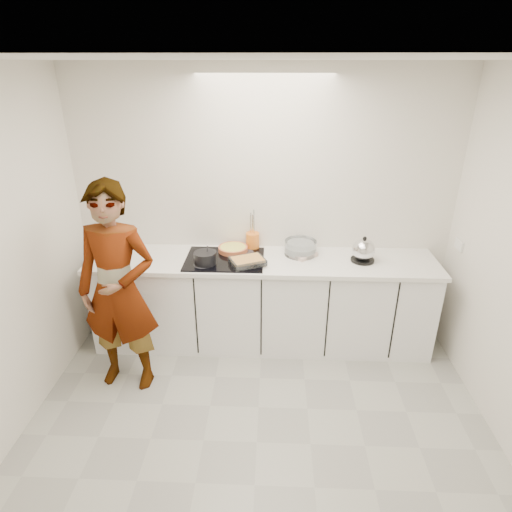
{
  "coord_description": "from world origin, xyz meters",
  "views": [
    {
      "loc": [
        0.09,
        -2.32,
        2.59
      ],
      "look_at": [
        -0.05,
        1.05,
        1.05
      ],
      "focal_mm": 30.0,
      "sensor_mm": 36.0,
      "label": 1
    }
  ],
  "objects_px": {
    "kettle": "(363,251)",
    "mixing_bowl": "(300,248)",
    "saucepan": "(205,258)",
    "tart_dish": "(233,249)",
    "baking_dish": "(248,261)",
    "hob": "(225,259)",
    "utensil_crock": "(253,241)",
    "cook": "(118,290)"
  },
  "relations": [
    {
      "from": "hob",
      "to": "mixing_bowl",
      "type": "xyz_separation_m",
      "value": [
        0.71,
        0.15,
        0.06
      ]
    },
    {
      "from": "mixing_bowl",
      "to": "utensil_crock",
      "type": "bearing_deg",
      "value": 165.17
    },
    {
      "from": "baking_dish",
      "to": "kettle",
      "type": "distance_m",
      "value": 1.06
    },
    {
      "from": "tart_dish",
      "to": "kettle",
      "type": "height_order",
      "value": "kettle"
    },
    {
      "from": "saucepan",
      "to": "mixing_bowl",
      "type": "xyz_separation_m",
      "value": [
        0.87,
        0.27,
        -0.01
      ]
    },
    {
      "from": "hob",
      "to": "cook",
      "type": "height_order",
      "value": "cook"
    },
    {
      "from": "utensil_crock",
      "to": "kettle",
      "type": "bearing_deg",
      "value": -13.63
    },
    {
      "from": "kettle",
      "to": "utensil_crock",
      "type": "height_order",
      "value": "kettle"
    },
    {
      "from": "kettle",
      "to": "tart_dish",
      "type": "bearing_deg",
      "value": 173.16
    },
    {
      "from": "baking_dish",
      "to": "kettle",
      "type": "height_order",
      "value": "kettle"
    },
    {
      "from": "hob",
      "to": "utensil_crock",
      "type": "relative_size",
      "value": 4.44
    },
    {
      "from": "saucepan",
      "to": "cook",
      "type": "xyz_separation_m",
      "value": [
        -0.64,
        -0.49,
        -0.08
      ]
    },
    {
      "from": "tart_dish",
      "to": "saucepan",
      "type": "distance_m",
      "value": 0.37
    },
    {
      "from": "kettle",
      "to": "baking_dish",
      "type": "bearing_deg",
      "value": -172.29
    },
    {
      "from": "utensil_crock",
      "to": "mixing_bowl",
      "type": "bearing_deg",
      "value": -14.83
    },
    {
      "from": "baking_dish",
      "to": "hob",
      "type": "bearing_deg",
      "value": 152.21
    },
    {
      "from": "hob",
      "to": "baking_dish",
      "type": "xyz_separation_m",
      "value": [
        0.22,
        -0.12,
        0.04
      ]
    },
    {
      "from": "tart_dish",
      "to": "baking_dish",
      "type": "xyz_separation_m",
      "value": [
        0.16,
        -0.29,
        0.01
      ]
    },
    {
      "from": "baking_dish",
      "to": "utensil_crock",
      "type": "relative_size",
      "value": 2.22
    },
    {
      "from": "hob",
      "to": "utensil_crock",
      "type": "bearing_deg",
      "value": 48.08
    },
    {
      "from": "baking_dish",
      "to": "mixing_bowl",
      "type": "bearing_deg",
      "value": 28.97
    },
    {
      "from": "saucepan",
      "to": "cook",
      "type": "height_order",
      "value": "cook"
    },
    {
      "from": "saucepan",
      "to": "tart_dish",
      "type": "bearing_deg",
      "value": 51.94
    },
    {
      "from": "mixing_bowl",
      "to": "kettle",
      "type": "relative_size",
      "value": 1.31
    },
    {
      "from": "saucepan",
      "to": "baking_dish",
      "type": "relative_size",
      "value": 0.59
    },
    {
      "from": "tart_dish",
      "to": "kettle",
      "type": "distance_m",
      "value": 1.22
    },
    {
      "from": "mixing_bowl",
      "to": "kettle",
      "type": "xyz_separation_m",
      "value": [
        0.57,
        -0.13,
        0.04
      ]
    },
    {
      "from": "kettle",
      "to": "mixing_bowl",
      "type": "bearing_deg",
      "value": 167.34
    },
    {
      "from": "hob",
      "to": "tart_dish",
      "type": "relative_size",
      "value": 2.15
    },
    {
      "from": "tart_dish",
      "to": "saucepan",
      "type": "relative_size",
      "value": 1.58
    },
    {
      "from": "kettle",
      "to": "cook",
      "type": "relative_size",
      "value": 0.14
    },
    {
      "from": "saucepan",
      "to": "utensil_crock",
      "type": "xyz_separation_m",
      "value": [
        0.41,
        0.39,
        0.01
      ]
    },
    {
      "from": "saucepan",
      "to": "utensil_crock",
      "type": "distance_m",
      "value": 0.57
    },
    {
      "from": "tart_dish",
      "to": "baking_dish",
      "type": "height_order",
      "value": "baking_dish"
    },
    {
      "from": "saucepan",
      "to": "cook",
      "type": "relative_size",
      "value": 0.12
    },
    {
      "from": "cook",
      "to": "saucepan",
      "type": "bearing_deg",
      "value": 42.51
    },
    {
      "from": "baking_dish",
      "to": "kettle",
      "type": "xyz_separation_m",
      "value": [
        1.05,
        0.14,
        0.06
      ]
    },
    {
      "from": "kettle",
      "to": "utensil_crock",
      "type": "bearing_deg",
      "value": 166.37
    },
    {
      "from": "tart_dish",
      "to": "utensil_crock",
      "type": "height_order",
      "value": "utensil_crock"
    },
    {
      "from": "saucepan",
      "to": "mixing_bowl",
      "type": "relative_size",
      "value": 0.65
    },
    {
      "from": "saucepan",
      "to": "mixing_bowl",
      "type": "distance_m",
      "value": 0.91
    },
    {
      "from": "utensil_crock",
      "to": "cook",
      "type": "height_order",
      "value": "cook"
    }
  ]
}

